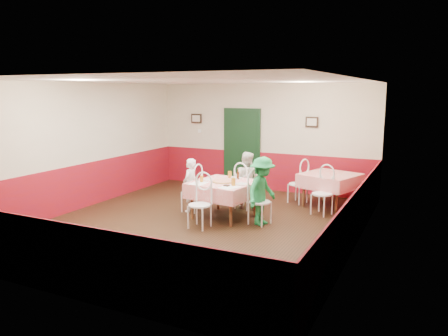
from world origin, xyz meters
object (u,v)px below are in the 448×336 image
at_px(pizza, 223,182).
at_px(glass_b, 233,182).
at_px(chair_right, 260,202).
at_px(beer_bottle, 238,175).
at_px(chair_left, 192,191).
at_px(wallet, 227,186).
at_px(chair_second_b, 322,194).
at_px(glass_c, 230,175).
at_px(main_table, 224,200).
at_px(diner_far, 246,180).
at_px(chair_far, 245,189).
at_px(chair_near, 199,205).
at_px(diner_right, 262,191).
at_px(chair_second_a, 298,184).
at_px(diner_left, 190,185).
at_px(glass_a, 202,179).
at_px(second_table, 330,190).

height_order(pizza, glass_b, glass_b).
height_order(chair_right, beer_bottle, beer_bottle).
relative_size(chair_left, wallet, 8.18).
distance_m(chair_right, beer_bottle, 0.94).
xyz_separation_m(chair_left, chair_second_b, (2.63, 0.98, 0.00)).
bearing_deg(glass_c, main_table, -81.06).
distance_m(chair_second_b, pizza, 2.15).
height_order(chair_second_b, diner_far, diner_far).
xyz_separation_m(chair_right, wallet, (-0.61, -0.24, 0.32)).
distance_m(chair_right, pizza, 0.90).
relative_size(chair_far, wallet, 8.18).
bearing_deg(chair_near, glass_b, 54.74).
distance_m(chair_second_b, diner_right, 1.53).
xyz_separation_m(chair_second_a, diner_far, (-0.91, -0.96, 0.19)).
height_order(chair_right, wallet, chair_right).
bearing_deg(diner_left, beer_bottle, 96.41).
bearing_deg(glass_b, diner_left, 162.75).
bearing_deg(diner_far, glass_c, 67.16).
bearing_deg(diner_far, main_table, 81.72).
relative_size(chair_near, wallet, 8.18).
distance_m(chair_far, chair_near, 1.70).
xyz_separation_m(main_table, glass_a, (-0.41, -0.22, 0.45)).
bearing_deg(chair_second_a, beer_bottle, -12.43).
bearing_deg(pizza, chair_second_a, 61.33).
bearing_deg(diner_right, wallet, 118.23).
bearing_deg(chair_near, main_table, 84.25).
distance_m(glass_c, diner_far, 0.54).
xyz_separation_m(main_table, chair_far, (0.12, 0.84, 0.08)).
xyz_separation_m(chair_second_b, diner_far, (-1.66, -0.21, 0.19)).
bearing_deg(diner_far, glass_a, 64.09).
distance_m(chair_near, chair_second_a, 2.93).
height_order(chair_left, diner_far, diner_far).
height_order(pizza, wallet, pizza).
height_order(chair_left, diner_left, diner_left).
distance_m(chair_far, wallet, 1.24).
distance_m(main_table, diner_left, 0.92).
xyz_separation_m(chair_far, pizza, (-0.12, -0.89, 0.32)).
bearing_deg(diner_right, pizza, 94.31).
distance_m(second_table, chair_second_a, 0.75).
bearing_deg(chair_near, chair_second_b, 47.70).
xyz_separation_m(chair_near, pizza, (0.12, 0.79, 0.32)).
height_order(main_table, chair_left, chair_left).
height_order(pizza, diner_left, diner_left).
distance_m(glass_b, diner_left, 1.31).
bearing_deg(wallet, diner_right, 26.97).
bearing_deg(glass_b, chair_left, 162.37).
bearing_deg(second_table, chair_near, -125.28).
xyz_separation_m(chair_near, chair_second_a, (1.15, 2.69, 0.00)).
height_order(diner_left, diner_far, diner_far).
bearing_deg(pizza, diner_right, -4.86).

